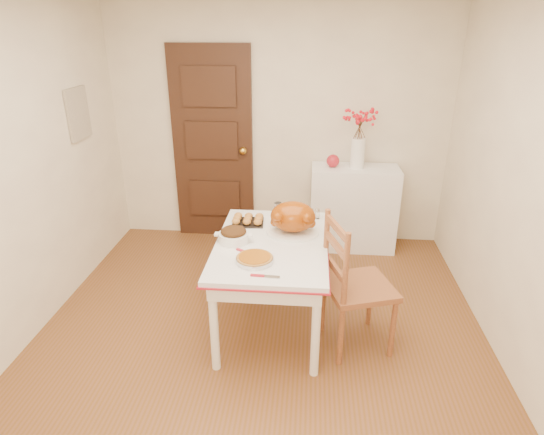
# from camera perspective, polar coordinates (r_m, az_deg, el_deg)

# --- Properties ---
(floor) EXTENTS (3.50, 4.00, 0.00)m
(floor) POSITION_cam_1_polar(r_m,az_deg,el_deg) (3.55, -1.75, -16.12)
(floor) COLOR brown
(floor) RESTS_ON ground
(wall_back) EXTENTS (3.50, 0.00, 2.50)m
(wall_back) POSITION_cam_1_polar(r_m,az_deg,el_deg) (4.84, 0.84, 11.36)
(wall_back) COLOR #EFE5C4
(wall_back) RESTS_ON ground
(wall_right) EXTENTS (0.00, 4.00, 2.50)m
(wall_right) POSITION_cam_1_polar(r_m,az_deg,el_deg) (3.23, 30.56, 1.76)
(wall_right) COLOR #EFE5C4
(wall_right) RESTS_ON ground
(door_back) EXTENTS (0.85, 0.06, 2.06)m
(door_back) POSITION_cam_1_polar(r_m,az_deg,el_deg) (4.96, -7.40, 8.86)
(door_back) COLOR #331A0F
(door_back) RESTS_ON ground
(photo_board) EXTENTS (0.03, 0.35, 0.45)m
(photo_board) POSITION_cam_1_polar(r_m,az_deg,el_deg) (4.50, -23.06, 11.87)
(photo_board) COLOR #C0B99A
(photo_board) RESTS_ON ground
(sideboard) EXTENTS (0.89, 0.39, 0.89)m
(sideboard) POSITION_cam_1_polar(r_m,az_deg,el_deg) (4.87, 10.08, 1.16)
(sideboard) COLOR white
(sideboard) RESTS_ON floor
(kitchen_table) EXTENTS (0.85, 1.24, 0.74)m
(kitchen_table) POSITION_cam_1_polar(r_m,az_deg,el_deg) (3.59, -0.07, -8.40)
(kitchen_table) COLOR silver
(kitchen_table) RESTS_ON floor
(chair_oak) EXTENTS (0.58, 0.58, 1.04)m
(chair_oak) POSITION_cam_1_polar(r_m,az_deg,el_deg) (3.38, 10.85, -8.14)
(chair_oak) COLOR #A4552C
(chair_oak) RESTS_ON floor
(berry_vase) EXTENTS (0.32, 0.32, 0.63)m
(berry_vase) POSITION_cam_1_polar(r_m,az_deg,el_deg) (4.65, 10.80, 9.83)
(berry_vase) COLOR white
(berry_vase) RESTS_ON sideboard
(apple) EXTENTS (0.13, 0.13, 0.13)m
(apple) POSITION_cam_1_polar(r_m,az_deg,el_deg) (4.69, 7.62, 7.02)
(apple) COLOR #A71A26
(apple) RESTS_ON sideboard
(turkey_platter) EXTENTS (0.49, 0.44, 0.26)m
(turkey_platter) POSITION_cam_1_polar(r_m,az_deg,el_deg) (3.49, 2.64, -0.11)
(turkey_platter) COLOR #A24909
(turkey_platter) RESTS_ON kitchen_table
(pumpkin_pie) EXTENTS (0.26, 0.26, 0.05)m
(pumpkin_pie) POSITION_cam_1_polar(r_m,az_deg,el_deg) (3.13, -2.19, -5.10)
(pumpkin_pie) COLOR #934D0D
(pumpkin_pie) RESTS_ON kitchen_table
(stuffing_dish) EXTENTS (0.31, 0.25, 0.11)m
(stuffing_dish) POSITION_cam_1_polar(r_m,az_deg,el_deg) (3.41, -4.82, -2.18)
(stuffing_dish) COLOR #4F2A13
(stuffing_dish) RESTS_ON kitchen_table
(rolls_tray) EXTENTS (0.26, 0.21, 0.07)m
(rolls_tray) POSITION_cam_1_polar(r_m,az_deg,el_deg) (3.71, -3.03, -0.27)
(rolls_tray) COLOR #C6802B
(rolls_tray) RESTS_ON kitchen_table
(pie_server) EXTENTS (0.19, 0.07, 0.01)m
(pie_server) POSITION_cam_1_polar(r_m,az_deg,el_deg) (2.97, -0.87, -7.32)
(pie_server) COLOR silver
(pie_server) RESTS_ON kitchen_table
(carving_knife) EXTENTS (0.24, 0.18, 0.01)m
(carving_knife) POSITION_cam_1_polar(r_m,az_deg,el_deg) (3.24, -2.78, -4.52)
(carving_knife) COLOR silver
(carving_knife) RESTS_ON kitchen_table
(drinking_glass) EXTENTS (0.08, 0.08, 0.11)m
(drinking_glass) POSITION_cam_1_polar(r_m,az_deg,el_deg) (3.86, 0.75, 1.07)
(drinking_glass) COLOR white
(drinking_glass) RESTS_ON kitchen_table
(shaker_pair) EXTENTS (0.10, 0.06, 0.09)m
(shaker_pair) POSITION_cam_1_polar(r_m,az_deg,el_deg) (3.81, 5.29, 0.50)
(shaker_pair) COLOR white
(shaker_pair) RESTS_ON kitchen_table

